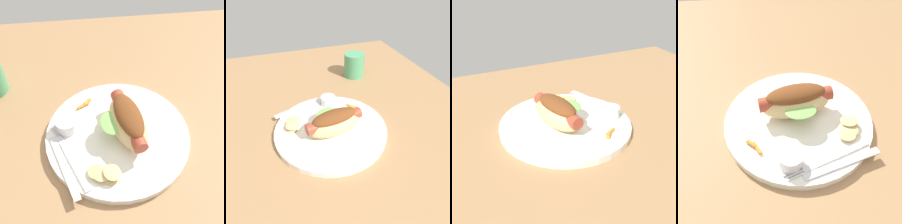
% 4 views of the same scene
% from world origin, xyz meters
% --- Properties ---
extents(ground_plane, '(1.20, 0.90, 0.02)m').
position_xyz_m(ground_plane, '(0.00, 0.00, -0.01)').
color(ground_plane, '#9E754C').
extents(plate, '(0.30, 0.30, 0.02)m').
position_xyz_m(plate, '(-0.01, 0.02, 0.01)').
color(plate, white).
rests_on(plate, ground_plane).
extents(hot_dog, '(0.10, 0.15, 0.06)m').
position_xyz_m(hot_dog, '(-0.03, 0.02, 0.05)').
color(hot_dog, '#DBB77A').
rests_on(hot_dog, plate).
extents(sauce_ramekin, '(0.04, 0.04, 0.03)m').
position_xyz_m(sauce_ramekin, '(0.09, -0.00, 0.03)').
color(sauce_ramekin, white).
rests_on(sauce_ramekin, plate).
extents(fork, '(0.08, 0.16, 0.00)m').
position_xyz_m(fork, '(0.09, 0.07, 0.02)').
color(fork, silver).
rests_on(fork, plate).
extents(knife, '(0.06, 0.15, 0.00)m').
position_xyz_m(knife, '(0.10, 0.09, 0.02)').
color(knife, silver).
rests_on(knife, plate).
extents(chips_pile, '(0.07, 0.06, 0.02)m').
position_xyz_m(chips_pile, '(0.02, 0.12, 0.02)').
color(chips_pile, '#DBC17B').
rests_on(chips_pile, plate).
extents(carrot_garnish, '(0.03, 0.03, 0.01)m').
position_xyz_m(carrot_garnish, '(0.05, -0.06, 0.02)').
color(carrot_garnish, orange).
rests_on(carrot_garnish, plate).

